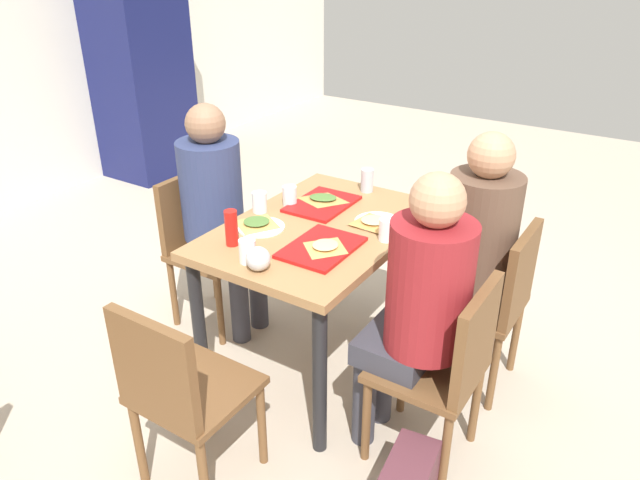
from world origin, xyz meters
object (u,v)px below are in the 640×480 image
(chair_left_end, at_px, (179,389))
(pizza_slice_c, at_px, (257,223))
(chair_near_left, at_px, (448,363))
(chair_far_side, at_px, (201,239))
(person_far_side, at_px, (217,203))
(pizza_slice_b, at_px, (323,198))
(pizza_slice_a, at_px, (325,246))
(drink_fridge, at_px, (141,68))
(paper_plate_center, at_px, (261,227))
(pizza_slice_d, at_px, (374,221))
(plastic_cup_a, at_px, (260,202))
(chair_near_right, at_px, (495,297))
(tray_red_near, at_px, (321,248))
(person_in_brown_jacket, at_px, (472,242))
(condiment_bottle, at_px, (231,228))
(soda_can, at_px, (367,180))
(foil_bundle, at_px, (258,259))
(person_in_red, at_px, (419,299))
(main_table, at_px, (320,246))
(tray_red_far, at_px, (322,204))
(plastic_cup_b, at_px, (387,230))
(paper_plate_near_edge, at_px, (378,222))
(plastic_cup_c, at_px, (247,251))
(plastic_cup_d, at_px, (290,196))

(chair_left_end, bearing_deg, pizza_slice_c, 17.04)
(chair_near_left, distance_m, chair_far_side, 1.57)
(person_far_side, height_order, pizza_slice_b, person_far_side)
(pizza_slice_a, xyz_separation_m, drink_fridge, (1.75, 3.01, 0.15))
(paper_plate_center, xyz_separation_m, pizza_slice_d, (0.31, -0.42, 0.01))
(paper_plate_center, bearing_deg, plastic_cup_a, 39.11)
(chair_near_left, height_order, chair_far_side, same)
(chair_near_right, xyz_separation_m, person_far_side, (-0.29, 1.40, 0.25))
(pizza_slice_c, relative_size, pizza_slice_d, 0.85)
(pizza_slice_c, bearing_deg, tray_red_near, -95.31)
(drink_fridge, bearing_deg, plastic_cup_a, -121.91)
(person_in_brown_jacket, bearing_deg, condiment_bottle, 127.90)
(chair_far_side, xyz_separation_m, soda_can, (0.49, -0.75, 0.34))
(person_in_brown_jacket, height_order, foil_bundle, person_in_brown_jacket)
(person_in_red, relative_size, plastic_cup_a, 12.50)
(main_table, xyz_separation_m, tray_red_far, (0.20, 0.12, 0.12))
(pizza_slice_b, relative_size, plastic_cup_b, 2.34)
(pizza_slice_c, bearing_deg, pizza_slice_b, -16.27)
(main_table, distance_m, paper_plate_near_edge, 0.30)
(paper_plate_near_edge, bearing_deg, person_in_brown_jacket, -74.73)
(tray_red_near, xyz_separation_m, pizza_slice_b, (0.43, 0.26, 0.02))
(tray_red_far, xyz_separation_m, pizza_slice_a, (-0.41, -0.28, 0.02))
(plastic_cup_c, bearing_deg, chair_near_right, -48.16)
(person_in_brown_jacket, bearing_deg, plastic_cup_b, 130.38)
(chair_near_right, height_order, chair_far_side, same)
(person_far_side, distance_m, paper_plate_center, 0.45)
(chair_near_right, bearing_deg, main_table, 110.32)
(tray_red_near, distance_m, plastic_cup_a, 0.50)
(tray_red_near, distance_m, paper_plate_near_edge, 0.38)
(person_in_brown_jacket, xyz_separation_m, plastic_cup_d, (-0.17, 0.88, 0.09))
(chair_near_right, relative_size, paper_plate_near_edge, 3.82)
(pizza_slice_a, distance_m, plastic_cup_a, 0.52)
(chair_far_side, bearing_deg, chair_left_end, -141.09)
(chair_near_left, height_order, chair_left_end, same)
(pizza_slice_a, relative_size, plastic_cup_b, 1.79)
(tray_red_near, bearing_deg, paper_plate_near_edge, -11.77)
(main_table, bearing_deg, drink_fridge, 61.59)
(pizza_slice_b, bearing_deg, tray_red_near, -148.33)
(person_far_side, height_order, plastic_cup_a, person_far_side)
(chair_near_right, xyz_separation_m, condiment_bottle, (-0.66, 0.98, 0.36))
(pizza_slice_c, height_order, plastic_cup_d, plastic_cup_d)
(pizza_slice_a, bearing_deg, main_table, 37.64)
(chair_left_end, distance_m, plastic_cup_d, 1.15)
(plastic_cup_b, relative_size, soda_can, 0.82)
(chair_far_side, xyz_separation_m, plastic_cup_a, (-0.03, -0.44, 0.33))
(person_in_red, xyz_separation_m, pizza_slice_a, (0.08, 0.47, 0.06))
(pizza_slice_d, relative_size, condiment_bottle, 1.54)
(chair_far_side, bearing_deg, paper_plate_near_edge, -80.12)
(tray_red_near, height_order, pizza_slice_b, pizza_slice_b)
(paper_plate_near_edge, distance_m, plastic_cup_c, 0.69)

